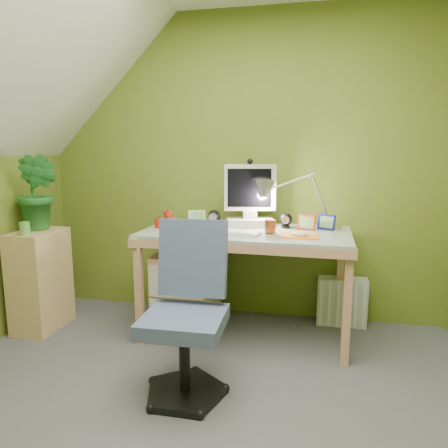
% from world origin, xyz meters
% --- Properties ---
extents(floor, '(3.20, 3.20, 0.01)m').
position_xyz_m(floor, '(0.00, 0.00, -0.01)').
color(floor, '#515156').
rests_on(floor, ground).
extents(wall_back, '(3.20, 0.01, 2.40)m').
position_xyz_m(wall_back, '(0.00, 1.60, 1.20)').
color(wall_back, olive).
rests_on(wall_back, floor).
extents(desk, '(1.47, 0.77, 0.78)m').
position_xyz_m(desk, '(0.12, 1.18, 0.39)').
color(desk, tan).
rests_on(desk, floor).
extents(monitor, '(0.40, 0.28, 0.49)m').
position_xyz_m(monitor, '(0.12, 1.36, 1.02)').
color(monitor, beige).
rests_on(monitor, desk).
extents(speaker_left, '(0.10, 0.10, 0.12)m').
position_xyz_m(speaker_left, '(-0.15, 1.34, 0.84)').
color(speaker_left, black).
rests_on(speaker_left, desk).
extents(speaker_right, '(0.10, 0.10, 0.11)m').
position_xyz_m(speaker_right, '(0.39, 1.34, 0.83)').
color(speaker_right, black).
rests_on(speaker_right, desk).
extents(keyboard, '(0.42, 0.22, 0.02)m').
position_xyz_m(keyboard, '(0.04, 1.04, 0.79)').
color(keyboard, silver).
rests_on(keyboard, desk).
extents(mousepad, '(0.26, 0.19, 0.01)m').
position_xyz_m(mousepad, '(0.50, 1.04, 0.78)').
color(mousepad, orange).
rests_on(mousepad, desk).
extents(mouse, '(0.12, 0.08, 0.04)m').
position_xyz_m(mouse, '(0.50, 1.04, 0.80)').
color(mouse, white).
rests_on(mouse, mousepad).
extents(amber_tumbler, '(0.08, 0.08, 0.10)m').
position_xyz_m(amber_tumbler, '(0.30, 1.10, 0.83)').
color(amber_tumbler, '#8D3A14').
rests_on(amber_tumbler, desk).
extents(candle_cluster, '(0.16, 0.14, 0.11)m').
position_xyz_m(candle_cluster, '(-0.48, 1.19, 0.83)').
color(candle_cluster, '#A81E0E').
rests_on(candle_cluster, desk).
extents(photo_frame_red, '(0.13, 0.05, 0.11)m').
position_xyz_m(photo_frame_red, '(0.54, 1.30, 0.83)').
color(photo_frame_red, '#B93613').
rests_on(photo_frame_red, desk).
extents(photo_frame_blue, '(0.12, 0.07, 0.11)m').
position_xyz_m(photo_frame_blue, '(0.68, 1.34, 0.83)').
color(photo_frame_blue, navy).
rests_on(photo_frame_blue, desk).
extents(photo_frame_green, '(0.13, 0.08, 0.11)m').
position_xyz_m(photo_frame_green, '(-0.28, 1.32, 0.83)').
color(photo_frame_green, '#AFBF83').
rests_on(photo_frame_green, desk).
extents(desk_lamp, '(0.58, 0.33, 0.58)m').
position_xyz_m(desk_lamp, '(0.57, 1.36, 1.07)').
color(desk_lamp, '#B3B2B7').
rests_on(desk_lamp, desk).
extents(side_ledge, '(0.28, 0.43, 0.75)m').
position_xyz_m(side_ledge, '(-1.41, 0.97, 0.38)').
color(side_ledge, tan).
rests_on(side_ledge, floor).
extents(potted_plant, '(0.35, 0.30, 0.56)m').
position_xyz_m(potted_plant, '(-1.41, 1.02, 1.03)').
color(potted_plant, '#226727').
rests_on(potted_plant, side_ledge).
extents(green_cup, '(0.08, 0.08, 0.09)m').
position_xyz_m(green_cup, '(-1.39, 0.82, 0.80)').
color(green_cup, '#63A645').
rests_on(green_cup, side_ledge).
extents(task_chair, '(0.50, 0.50, 0.88)m').
position_xyz_m(task_chair, '(-0.08, 0.33, 0.44)').
color(task_chair, '#465273').
rests_on(task_chair, floor).
extents(radiator, '(0.37, 0.15, 0.37)m').
position_xyz_m(radiator, '(0.83, 1.50, 0.19)').
color(radiator, silver).
rests_on(radiator, floor).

